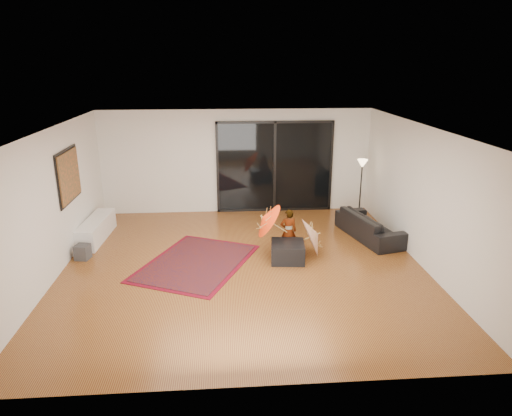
{
  "coord_description": "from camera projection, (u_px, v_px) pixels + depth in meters",
  "views": [
    {
      "loc": [
        -0.36,
        -8.2,
        3.86
      ],
      "look_at": [
        0.27,
        0.31,
        1.1
      ],
      "focal_mm": 32.0,
      "sensor_mm": 36.0,
      "label": 1
    }
  ],
  "objects": [
    {
      "name": "wall_back",
      "position": [
        237.0,
        162.0,
        11.9
      ],
      "size": [
        7.0,
        0.0,
        7.0
      ],
      "primitive_type": "plane",
      "rotation": [
        1.57,
        0.0,
        0.0
      ],
      "color": "silver",
      "rests_on": "floor"
    },
    {
      "name": "wall_left",
      "position": [
        52.0,
        205.0,
        8.33
      ],
      "size": [
        0.0,
        7.0,
        7.0
      ],
      "primitive_type": "plane",
      "rotation": [
        1.57,
        0.0,
        1.57
      ],
      "color": "silver",
      "rests_on": "floor"
    },
    {
      "name": "ceiling",
      "position": [
        242.0,
        129.0,
        8.16
      ],
      "size": [
        7.0,
        7.0,
        0.0
      ],
      "primitive_type": "plane",
      "rotation": [
        3.14,
        0.0,
        0.0
      ],
      "color": "white",
      "rests_on": "wall_back"
    },
    {
      "name": "persian_rug",
      "position": [
        196.0,
        263.0,
        9.12
      ],
      "size": [
        2.68,
        3.04,
        0.02
      ],
      "rotation": [
        0.0,
        0.0,
        -0.43
      ],
      "color": "#5B0717",
      "rests_on": "floor"
    },
    {
      "name": "sliding_door",
      "position": [
        275.0,
        167.0,
        11.98
      ],
      "size": [
        3.06,
        0.07,
        2.4
      ],
      "color": "black",
      "rests_on": "wall_back"
    },
    {
      "name": "floor_lamp",
      "position": [
        362.0,
        172.0,
        11.38
      ],
      "size": [
        0.26,
        0.26,
        1.53
      ],
      "color": "black",
      "rests_on": "floor"
    },
    {
      "name": "media_console",
      "position": [
        96.0,
        229.0,
        10.3
      ],
      "size": [
        0.52,
        1.69,
        0.46
      ],
      "primitive_type": "cube",
      "rotation": [
        0.0,
        0.0,
        -0.06
      ],
      "color": "white",
      "rests_on": "floor"
    },
    {
      "name": "wall_front",
      "position": [
        257.0,
        289.0,
        5.26
      ],
      "size": [
        7.0,
        0.0,
        7.0
      ],
      "primitive_type": "plane",
      "rotation": [
        -1.57,
        0.0,
        0.0
      ],
      "color": "silver",
      "rests_on": "floor"
    },
    {
      "name": "ottoman",
      "position": [
        288.0,
        252.0,
        9.2
      ],
      "size": [
        0.73,
        0.73,
        0.38
      ],
      "primitive_type": "cube",
      "rotation": [
        0.0,
        0.0,
        -0.1
      ],
      "color": "black",
      "rests_on": "floor"
    },
    {
      "name": "painting",
      "position": [
        69.0,
        176.0,
        9.19
      ],
      "size": [
        0.04,
        1.28,
        1.08
      ],
      "color": "black",
      "rests_on": "wall_left"
    },
    {
      "name": "child",
      "position": [
        288.0,
        231.0,
        9.5
      ],
      "size": [
        0.35,
        0.24,
        0.95
      ],
      "primitive_type": "imported",
      "rotation": [
        0.0,
        0.0,
        3.17
      ],
      "color": "#999999",
      "rests_on": "floor"
    },
    {
      "name": "speaker",
      "position": [
        83.0,
        252.0,
        9.27
      ],
      "size": [
        0.31,
        0.31,
        0.31
      ],
      "primitive_type": "cube",
      "rotation": [
        0.0,
        0.0,
        -0.19
      ],
      "color": "#424244",
      "rests_on": "floor"
    },
    {
      "name": "wall_right",
      "position": [
        423.0,
        197.0,
        8.82
      ],
      "size": [
        0.0,
        7.0,
        7.0
      ],
      "primitive_type": "plane",
      "rotation": [
        1.57,
        0.0,
        -1.57
      ],
      "color": "silver",
      "rests_on": "floor"
    },
    {
      "name": "parasol_orange",
      "position": [
        262.0,
        221.0,
        9.34
      ],
      "size": [
        0.57,
        0.77,
        0.85
      ],
      "rotation": [
        0.0,
        -0.98,
        0.0
      ],
      "color": "#FF3C0D",
      "rests_on": "child"
    },
    {
      "name": "floor",
      "position": [
        243.0,
        266.0,
        8.99
      ],
      "size": [
        7.0,
        7.0,
        0.0
      ],
      "primitive_type": "plane",
      "color": "#8F5D27",
      "rests_on": "ground"
    },
    {
      "name": "parasol_white",
      "position": [
        318.0,
        232.0,
        9.4
      ],
      "size": [
        0.52,
        0.83,
        0.91
      ],
      "rotation": [
        0.0,
        1.17,
        0.0
      ],
      "color": "white",
      "rests_on": "floor"
    },
    {
      "name": "sofa",
      "position": [
        370.0,
        226.0,
        10.37
      ],
      "size": [
        1.21,
        2.07,
        0.57
      ],
      "primitive_type": "imported",
      "rotation": [
        0.0,
        0.0,
        1.82
      ],
      "color": "black",
      "rests_on": "floor"
    }
  ]
}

